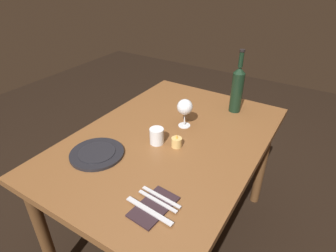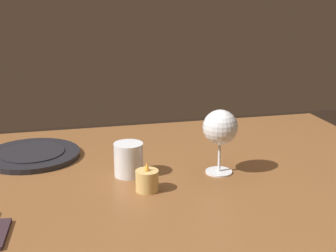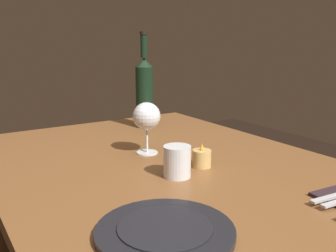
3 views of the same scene
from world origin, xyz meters
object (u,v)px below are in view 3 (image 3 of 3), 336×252
at_px(wine_bottle, 144,91).
at_px(water_tumbler, 177,163).
at_px(wine_glass_left, 147,117).
at_px(votive_candle, 202,159).
at_px(dinner_plate, 165,231).

height_order(wine_bottle, water_tumbler, wine_bottle).
xyz_separation_m(wine_bottle, water_tumbler, (0.54, -0.21, -0.11)).
xyz_separation_m(wine_glass_left, votive_candle, (0.19, 0.06, -0.09)).
bearing_deg(wine_bottle, water_tumbler, -21.00).
xyz_separation_m(wine_bottle, dinner_plate, (0.77, -0.39, -0.14)).
relative_size(wine_bottle, water_tumbler, 4.60).
bearing_deg(dinner_plate, wine_bottle, 153.16).
bearing_deg(votive_candle, wine_bottle, 168.24).
xyz_separation_m(votive_candle, dinner_plate, (0.26, -0.28, -0.02)).
bearing_deg(votive_candle, water_tumbler, -75.51).
bearing_deg(wine_bottle, dinner_plate, -26.84).
relative_size(votive_candle, dinner_plate, 0.26).
xyz_separation_m(wine_glass_left, water_tumbler, (0.22, -0.04, -0.08)).
relative_size(wine_glass_left, dinner_plate, 0.63).
height_order(water_tumbler, votive_candle, water_tumbler).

